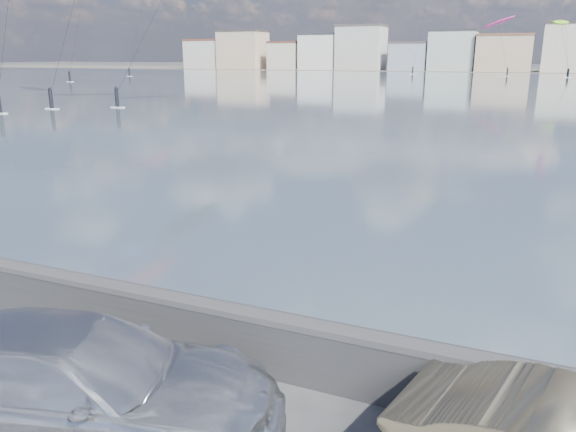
% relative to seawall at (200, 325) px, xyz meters
% --- Properties ---
extents(bay_water, '(500.00, 177.00, 0.00)m').
position_rel_seawall_xyz_m(bay_water, '(0.00, 88.80, -0.58)').
color(bay_water, '#343F52').
rests_on(bay_water, ground).
extents(far_shore_strip, '(500.00, 60.00, 0.00)m').
position_rel_seawall_xyz_m(far_shore_strip, '(0.00, 197.30, -0.57)').
color(far_shore_strip, '#4C473D').
rests_on(far_shore_strip, ground).
extents(seawall, '(400.00, 0.36, 1.08)m').
position_rel_seawall_xyz_m(seawall, '(0.00, 0.00, 0.00)').
color(seawall, '#28282B').
rests_on(seawall, ground).
extents(far_buildings, '(240.79, 13.26, 14.60)m').
position_rel_seawall_xyz_m(far_buildings, '(1.31, 183.30, 5.44)').
color(far_buildings, beige).
rests_on(far_buildings, ground).
extents(car_silver, '(5.82, 3.73, 1.57)m').
position_rel_seawall_xyz_m(car_silver, '(-0.37, -2.38, 0.20)').
color(car_silver, silver).
rests_on(car_silver, ground).
extents(kitesurfer_7, '(6.23, 15.81, 13.32)m').
position_rel_seawall_xyz_m(kitesurfer_7, '(7.82, 146.47, 11.61)').
color(kitesurfer_7, '#8CD826').
rests_on(kitesurfer_7, ground).
extents(kitesurfer_15, '(8.81, 11.19, 14.59)m').
position_rel_seawall_xyz_m(kitesurfer_15, '(-6.16, 148.11, 11.93)').
color(kitesurfer_15, '#E5338C').
rests_on(kitesurfer_15, ground).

